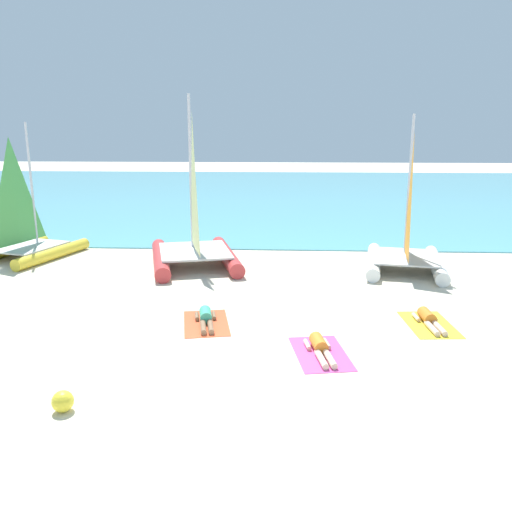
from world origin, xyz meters
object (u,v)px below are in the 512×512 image
object	(u,v)px
sailboat_yellow	(28,239)
beach_ball	(63,401)
sunbather_middle	(320,347)
sailboat_white	(406,248)
towel_left	(206,323)
sunbather_right	(429,319)
towel_right	(429,324)
towel_middle	(321,353)
sailboat_red	(194,241)
sunbather_left	(206,317)

from	to	relation	value
sailboat_yellow	beach_ball	distance (m)	12.37
sunbather_middle	sailboat_white	bearing A→B (deg)	54.99
towel_left	sunbather_right	xyz separation A→B (m)	(5.59, 0.28, 0.13)
towel_right	towel_left	bearing A→B (deg)	-177.81
towel_middle	beach_ball	size ratio (longest dim) A/B	5.02
sailboat_red	sunbather_left	distance (m)	5.88
sunbather_left	towel_right	bearing A→B (deg)	-9.56
sunbather_left	sunbather_right	size ratio (longest dim) A/B	1.00
sailboat_yellow	towel_right	world-z (taller)	sailboat_yellow
sailboat_yellow	sunbather_middle	bearing A→B (deg)	-22.20
sailboat_red	towel_right	bearing A→B (deg)	-53.94
towel_left	sunbather_middle	distance (m)	3.20
sunbather_left	sailboat_red	bearing A→B (deg)	91.35
sailboat_white	sailboat_yellow	distance (m)	13.91
sunbather_left	sunbather_right	bearing A→B (deg)	-8.88
sunbather_left	sunbather_right	xyz separation A→B (m)	(5.60, 0.22, 0.00)
towel_left	towel_middle	bearing A→B (deg)	-31.44
beach_ball	sunbather_middle	bearing A→B (deg)	30.62
sunbather_left	towel_right	xyz separation A→B (m)	(5.61, 0.15, -0.13)
sailboat_white	sunbather_right	distance (m)	5.29
sailboat_white	sunbather_middle	bearing A→B (deg)	-105.55
sailboat_red	towel_middle	world-z (taller)	sailboat_red
sailboat_white	sailboat_yellow	size ratio (longest dim) A/B	1.05
sailboat_white	sailboat_red	distance (m)	7.41
sailboat_yellow	sunbather_middle	world-z (taller)	sailboat_yellow
sailboat_white	sunbather_right	xyz separation A→B (m)	(-0.54, -5.22, -0.65)
towel_right	sunbather_right	xyz separation A→B (m)	(-0.01, 0.07, 0.13)
towel_right	beach_ball	xyz separation A→B (m)	(-7.44, -4.56, 0.18)
towel_left	sunbather_left	distance (m)	0.14
towel_left	sailboat_red	bearing A→B (deg)	102.42
sailboat_red	sunbather_middle	world-z (taller)	sailboat_red
sailboat_white	towel_left	distance (m)	8.27
sunbather_middle	towel_right	xyz separation A→B (m)	(2.84, 1.84, -0.13)
towel_right	sunbather_right	world-z (taller)	sunbather_right
sailboat_yellow	towel_middle	bearing A→B (deg)	-22.39
sailboat_white	sunbather_middle	world-z (taller)	sailboat_white
beach_ball	sailboat_white	bearing A→B (deg)	50.98
sunbather_middle	beach_ball	bearing A→B (deg)	-158.99
sailboat_yellow	towel_left	distance (m)	10.15
towel_left	towel_right	xyz separation A→B (m)	(5.59, 0.21, 0.00)
sailboat_yellow	sailboat_white	bearing A→B (deg)	11.40
sailboat_yellow	sunbather_left	distance (m)	10.09
towel_left	beach_ball	bearing A→B (deg)	-113.00
towel_left	sunbather_middle	xyz separation A→B (m)	(2.75, -1.62, 0.13)
beach_ball	towel_right	bearing A→B (deg)	31.50
sailboat_red	towel_left	distance (m)	5.96
sailboat_red	sailboat_yellow	distance (m)	6.52
sailboat_white	sunbather_middle	size ratio (longest dim) A/B	3.37
towel_left	sunbather_right	bearing A→B (deg)	2.88
sailboat_white	sailboat_red	xyz separation A→B (m)	(-7.40, 0.26, 0.10)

